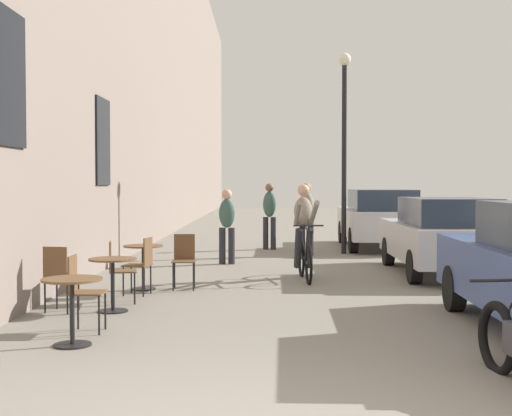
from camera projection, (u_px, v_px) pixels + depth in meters
name	position (u px, v px, depth m)	size (l,w,h in m)	color
building_facade_left	(134.00, 15.00, 18.29)	(0.54, 68.00, 12.30)	gray
cafe_table_near	(72.00, 297.00, 7.37)	(0.64, 0.64, 0.72)	black
cafe_chair_near_toward_street	(82.00, 288.00, 8.04)	(0.38, 0.38, 0.89)	black
cafe_table_mid	(113.00, 273.00, 9.33)	(0.64, 0.64, 0.72)	black
cafe_chair_mid_toward_street	(59.00, 274.00, 9.26)	(0.45, 0.45, 0.89)	black
cafe_chair_mid_toward_wall	(118.00, 267.00, 10.01)	(0.44, 0.44, 0.89)	black
cafe_table_far	(143.00, 257.00, 11.29)	(0.64, 0.64, 0.72)	black
cafe_chair_far_toward_street	(142.00, 262.00, 10.72)	(0.45, 0.45, 0.89)	black
cafe_chair_far_toward_wall	(184.00, 257.00, 11.36)	(0.40, 0.40, 0.89)	black
cyclist_on_bicycle	(304.00, 234.00, 12.51)	(0.52, 1.76, 1.74)	black
pedestrian_near	(227.00, 222.00, 14.83)	(0.35, 0.26, 1.60)	#26262D
pedestrian_mid	(306.00, 215.00, 16.61)	(0.38, 0.29, 1.73)	#26262D
pedestrian_far	(269.00, 212.00, 18.12)	(0.36, 0.27, 1.72)	#26262D
street_lamp	(344.00, 127.00, 16.96)	(0.32, 0.32, 4.90)	black
parked_car_second	(442.00, 235.00, 13.11)	(1.78, 4.12, 1.46)	#B7B7BC
parked_car_third	(379.00, 218.00, 18.51)	(1.93, 4.43, 1.56)	#B7B7BC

